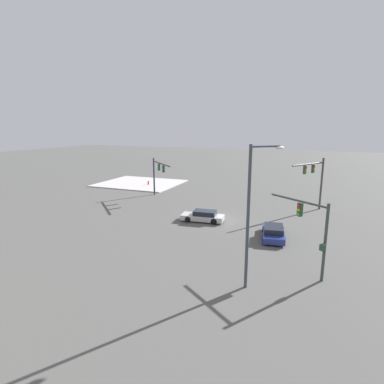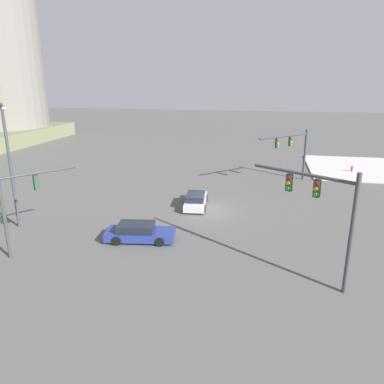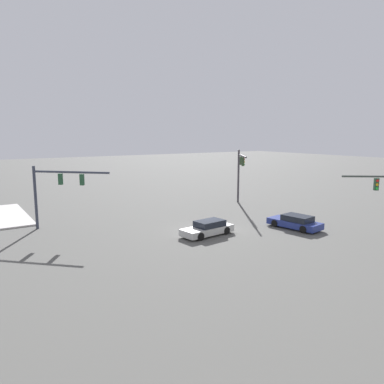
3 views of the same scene
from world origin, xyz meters
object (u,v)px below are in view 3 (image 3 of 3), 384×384
object	(u,v)px
traffic_signal_near_corner	(240,168)
sedan_car_waiting_far	(208,228)
traffic_signal_cross_street	(55,186)
sedan_car_approaching	(295,222)

from	to	relation	value
traffic_signal_near_corner	sedan_car_waiting_far	world-z (taller)	traffic_signal_near_corner
traffic_signal_cross_street	sedan_car_waiting_far	world-z (taller)	traffic_signal_cross_street
traffic_signal_near_corner	traffic_signal_cross_street	xyz separation A→B (m)	(21.03, 0.31, -0.46)
traffic_signal_cross_street	sedan_car_waiting_far	distance (m)	13.60
traffic_signal_near_corner	sedan_car_waiting_far	distance (m)	14.68
traffic_signal_near_corner	traffic_signal_cross_street	bearing A→B (deg)	-56.10
traffic_signal_near_corner	sedan_car_waiting_far	xyz separation A→B (m)	(11.03, 8.91, -3.79)
traffic_signal_near_corner	sedan_car_approaching	distance (m)	12.43
traffic_signal_near_corner	sedan_car_approaching	size ratio (longest dim) A/B	1.31
sedan_car_approaching	traffic_signal_cross_street	bearing A→B (deg)	49.82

